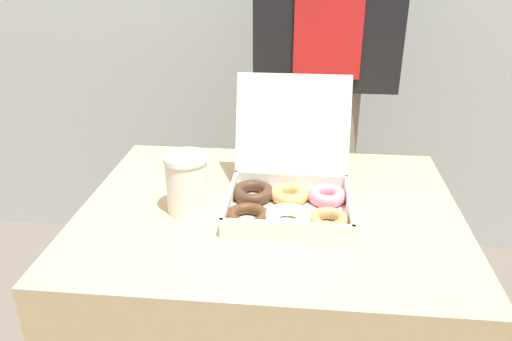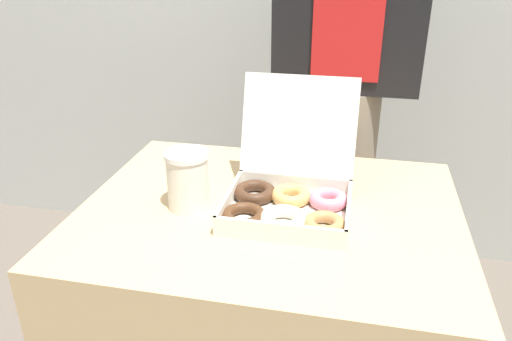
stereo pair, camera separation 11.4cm
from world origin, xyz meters
The scene contains 4 objects.
table centered at (0.00, 0.00, 0.39)m, with size 0.89×0.70×0.77m.
donut_box centered at (0.04, 0.00, 0.81)m, with size 0.31×0.32×0.28m.
coffee_cup centered at (-0.19, -0.03, 0.84)m, with size 0.10×0.10×0.14m.
person_customer centered at (0.13, 0.61, 0.94)m, with size 0.45×0.25×1.73m.
Camera 2 is at (0.18, -1.01, 1.34)m, focal length 35.00 mm.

